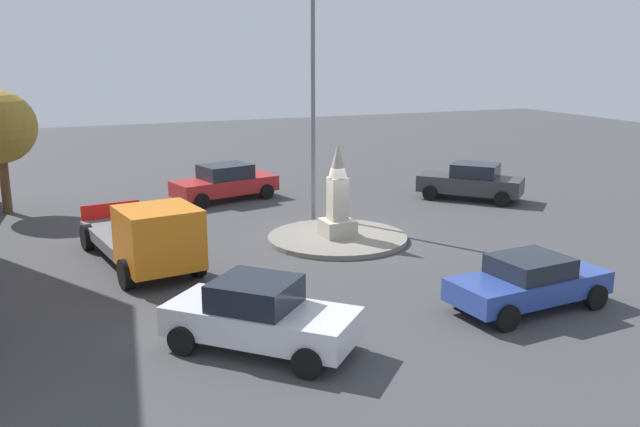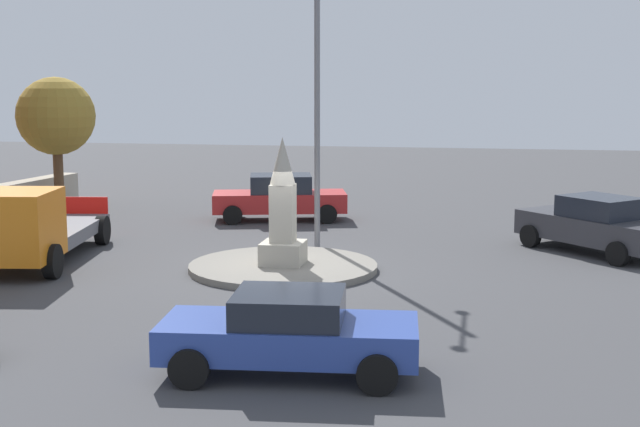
{
  "view_description": "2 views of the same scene",
  "coord_description": "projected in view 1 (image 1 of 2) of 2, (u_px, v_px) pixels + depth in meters",
  "views": [
    {
      "loc": [
        -20.57,
        9.21,
        6.36
      ],
      "look_at": [
        -0.15,
        0.7,
        1.03
      ],
      "focal_mm": 38.7,
      "sensor_mm": 36.0,
      "label": 1
    },
    {
      "loc": [
        -20.96,
        -4.83,
        4.76
      ],
      "look_at": [
        -0.11,
        -0.96,
        1.48
      ],
      "focal_mm": 49.24,
      "sensor_mm": 36.0,
      "label": 2
    }
  ],
  "objects": [
    {
      "name": "ground_plane",
      "position": [
        337.0,
        240.0,
        23.39
      ],
      "size": [
        80.0,
        80.0,
        0.0
      ],
      "primitive_type": "plane",
      "color": "#424244"
    },
    {
      "name": "traffic_island",
      "position": [
        337.0,
        238.0,
        23.37
      ],
      "size": [
        4.73,
        4.73,
        0.16
      ],
      "primitive_type": "cylinder",
      "color": "gray",
      "rests_on": "ground"
    },
    {
      "name": "monument",
      "position": [
        338.0,
        198.0,
        23.05
      ],
      "size": [
        1.04,
        1.04,
        3.17
      ],
      "color": "#B2AA99",
      "rests_on": "traffic_island"
    },
    {
      "name": "streetlamp",
      "position": [
        313.0,
        80.0,
        24.92
      ],
      "size": [
        2.74,
        0.28,
        8.81
      ],
      "color": "slate",
      "rests_on": "ground"
    },
    {
      "name": "car_red_waiting",
      "position": [
        225.0,
        182.0,
        29.34
      ],
      "size": [
        2.78,
        4.73,
        1.55
      ],
      "color": "#B22323",
      "rests_on": "ground"
    },
    {
      "name": "car_white_near_island",
      "position": [
        260.0,
        315.0,
        14.76
      ],
      "size": [
        4.11,
        4.13,
        1.57
      ],
      "color": "silver",
      "rests_on": "ground"
    },
    {
      "name": "car_blue_parked_right",
      "position": [
        529.0,
        282.0,
        17.11
      ],
      "size": [
        2.2,
        4.28,
        1.36
      ],
      "color": "#2D479E",
      "rests_on": "ground"
    },
    {
      "name": "car_dark_grey_passing",
      "position": [
        471.0,
        181.0,
        29.49
      ],
      "size": [
        4.31,
        4.2,
        1.58
      ],
      "color": "#38383D",
      "rests_on": "ground"
    },
    {
      "name": "truck_orange_far_side",
      "position": [
        148.0,
        238.0,
        19.93
      ],
      "size": [
        6.29,
        3.09,
        2.09
      ],
      "color": "orange",
      "rests_on": "ground"
    }
  ]
}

